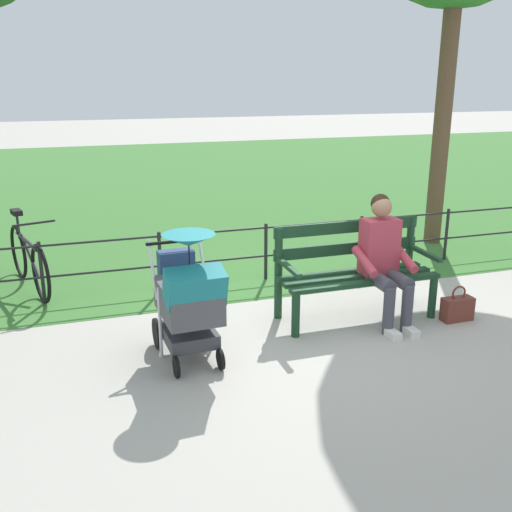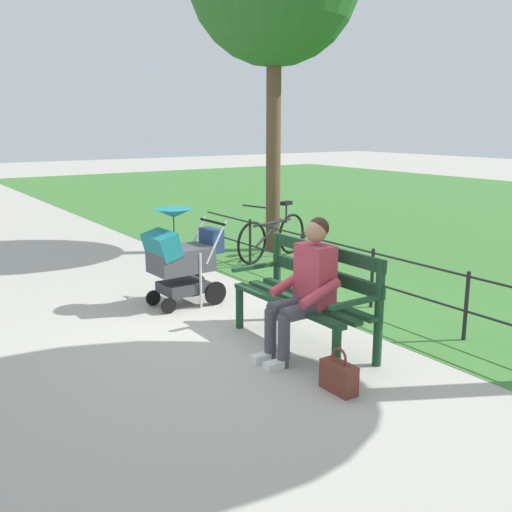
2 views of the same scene
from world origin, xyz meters
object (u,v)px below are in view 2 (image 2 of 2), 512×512
Objects in this scene: park_bench at (309,291)px; person_on_bench at (305,284)px; handbag at (339,376)px; stroller at (180,256)px; bicycle at (273,236)px.

park_bench is 0.34m from person_on_bench.
stroller is at bearing -0.08° from handbag.
bicycle is (3.18, -1.85, -0.16)m from park_bench.
park_bench is 1.13m from handbag.
bicycle is (4.13, -2.32, 0.24)m from handbag.
stroller reaches higher than handbag.
park_bench is 1.25× the size of person_on_bench.
person_on_bench is 0.79× the size of bicycle.
park_bench is at bearing -165.66° from stroller.
person_on_bench is 3.45× the size of handbag.
person_on_bench reaches higher than handbag.
handbag is at bearing 161.95° from person_on_bench.
person_on_bench is 3.99m from bicycle.
person_on_bench is 0.95m from handbag.
stroller is at bearing 6.70° from person_on_bench.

